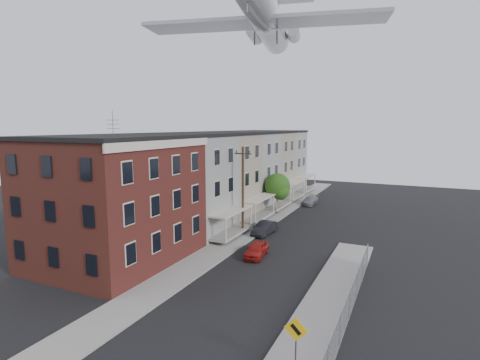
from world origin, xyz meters
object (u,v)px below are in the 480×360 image
object	(u,v)px
car_near	(257,249)
airplane	(265,18)
car_mid	(265,228)
warning_sign	(296,337)
street_tree	(278,187)
car_far	(310,200)
utility_pole	(243,190)

from	to	relation	value
car_near	airplane	distance (m)	22.78
car_near	car_mid	bearing A→B (deg)	99.77
warning_sign	street_tree	xyz separation A→B (m)	(-10.87, 28.95, 1.57)
warning_sign	car_far	world-z (taller)	warning_sign
car_mid	car_far	xyz separation A→B (m)	(0.56, 16.38, -0.06)
warning_sign	car_near	world-z (taller)	warning_sign
warning_sign	airplane	distance (m)	31.10
utility_pole	airplane	bearing A→B (deg)	66.21
utility_pole	car_far	distance (m)	18.07
car_mid	airplane	world-z (taller)	airplane
car_near	car_mid	size ratio (longest dim) A/B	0.92
car_near	car_far	xyz separation A→B (m)	(-1.22, 22.88, -0.04)
utility_pole	airplane	distance (m)	17.31
car_far	airplane	xyz separation A→B (m)	(-1.36, -14.68, 21.13)
utility_pole	airplane	world-z (taller)	airplane
warning_sign	car_mid	world-z (taller)	warning_sign
utility_pole	car_near	size ratio (longest dim) A/B	2.47
street_tree	car_near	xyz separation A→B (m)	(3.45, -15.39, -2.83)
warning_sign	car_mid	xyz separation A→B (m)	(-9.20, 20.06, -1.23)
utility_pole	car_mid	world-z (taller)	utility_pole
car_mid	car_far	distance (m)	16.39
warning_sign	car_far	size ratio (longest dim) A/B	0.69
street_tree	airplane	size ratio (longest dim) A/B	0.20
car_mid	airplane	size ratio (longest dim) A/B	0.15
utility_pole	car_mid	distance (m)	4.61
warning_sign	utility_pole	bearing A→B (deg)	120.48
car_far	street_tree	bearing A→B (deg)	-103.72
utility_pole	car_near	world-z (taller)	utility_pole
utility_pole	street_tree	bearing A→B (deg)	88.11
car_mid	airplane	xyz separation A→B (m)	(-0.79, 1.70, 21.07)
warning_sign	airplane	bearing A→B (deg)	114.66
street_tree	car_far	bearing A→B (deg)	73.40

